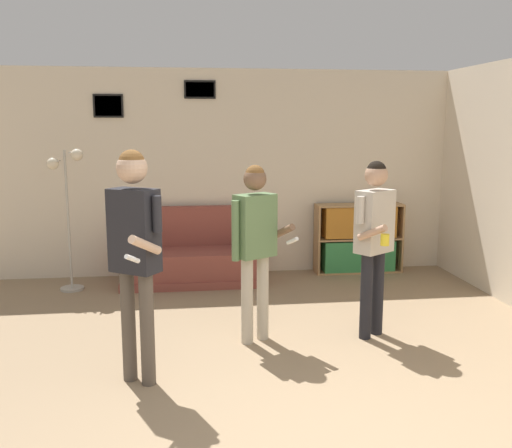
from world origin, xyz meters
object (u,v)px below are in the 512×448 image
object	(u,v)px
person_player_foreground_left	(134,241)
person_player_foreground_center	(255,235)
floor_lamp	(67,201)
drinking_cup	(376,199)
bookshelf	(358,238)
couch	(191,258)
person_watcher_holding_cup	(375,231)

from	to	relation	value
person_player_foreground_left	person_player_foreground_center	bearing A→B (deg)	36.24
floor_lamp	drinking_cup	bearing A→B (deg)	5.75
person_player_foreground_left	bookshelf	bearing A→B (deg)	48.51
couch	person_player_foreground_center	size ratio (longest dim) A/B	1.07
floor_lamp	person_player_foreground_center	size ratio (longest dim) A/B	1.04
bookshelf	drinking_cup	distance (m)	0.57
person_player_foreground_center	person_watcher_holding_cup	distance (m)	1.11
bookshelf	drinking_cup	bearing A→B (deg)	0.18
couch	person_watcher_holding_cup	xyz separation A→B (m)	(1.66, -2.15, 0.72)
couch	person_player_foreground_center	world-z (taller)	person_player_foreground_center
floor_lamp	person_player_foreground_left	distance (m)	2.85
person_player_foreground_left	floor_lamp	bearing A→B (deg)	110.53
couch	drinking_cup	size ratio (longest dim) A/B	14.75
bookshelf	person_player_foreground_center	world-z (taller)	person_player_foreground_center
person_player_foreground_center	bookshelf	bearing A→B (deg)	53.78
floor_lamp	drinking_cup	distance (m)	3.95
person_player_foreground_left	person_player_foreground_center	size ratio (longest dim) A/B	1.11
bookshelf	person_player_foreground_center	xyz separation A→B (m)	(-1.70, -2.33, 0.54)
bookshelf	drinking_cup	xyz separation A→B (m)	(0.22, 0.00, 0.53)
person_watcher_holding_cup	drinking_cup	world-z (taller)	person_watcher_holding_cup
person_player_foreground_left	person_watcher_holding_cup	xyz separation A→B (m)	(2.12, 0.72, -0.11)
person_player_foreground_left	person_player_foreground_center	distance (m)	1.25
person_watcher_holding_cup	person_player_foreground_left	bearing A→B (deg)	-161.19
couch	floor_lamp	xyz separation A→B (m)	(-1.45, -0.20, 0.79)
floor_lamp	person_player_foreground_center	xyz separation A→B (m)	(2.01, -1.93, -0.09)
person_player_foreground_center	couch	bearing A→B (deg)	104.54
person_player_foreground_center	drinking_cup	distance (m)	3.02
bookshelf	person_player_foreground_left	distance (m)	4.15
bookshelf	person_player_foreground_center	bearing A→B (deg)	-126.22
bookshelf	floor_lamp	distance (m)	3.78
bookshelf	person_player_foreground_center	size ratio (longest dim) A/B	0.72
person_player_foreground_center	drinking_cup	size ratio (longest dim) A/B	13.84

